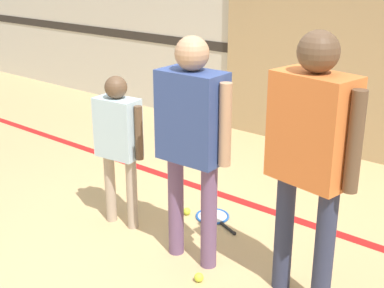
{
  "coord_description": "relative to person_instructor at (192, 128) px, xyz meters",
  "views": [
    {
      "loc": [
        2.46,
        -2.62,
        2.15
      ],
      "look_at": [
        0.25,
        0.06,
        0.91
      ],
      "focal_mm": 50.0,
      "sensor_mm": 36.0,
      "label": 1
    }
  ],
  "objects": [
    {
      "name": "tennis_ball_near_instructor",
      "position": [
        0.23,
        -0.2,
        -0.99
      ],
      "size": [
        0.07,
        0.07,
        0.07
      ],
      "primitive_type": "sphere",
      "color": "#CCE038",
      "rests_on": "ground_plane"
    },
    {
      "name": "wall_back",
      "position": [
        -0.25,
        2.84,
        0.57
      ],
      "size": [
        16.0,
        0.07,
        3.2
      ],
      "color": "beige",
      "rests_on": "ground_plane"
    },
    {
      "name": "racket_spare_on_floor",
      "position": [
        -0.27,
        0.61,
        -1.01
      ],
      "size": [
        0.53,
        0.38,
        0.03
      ],
      "rotation": [
        0.0,
        0.0,
        5.9
      ],
      "color": "blue",
      "rests_on": "ground_plane"
    },
    {
      "name": "floor_stripe",
      "position": [
        -0.25,
        1.03,
        -1.02
      ],
      "size": [
        14.4,
        0.1,
        0.01
      ],
      "color": "red",
      "rests_on": "ground_plane"
    },
    {
      "name": "person_student_right",
      "position": [
        0.85,
        0.09,
        0.06
      ],
      "size": [
        0.66,
        0.35,
        1.75
      ],
      "rotation": [
        0.0,
        0.0,
        -3.31
      ],
      "color": "#2D334C",
      "rests_on": "ground_plane"
    },
    {
      "name": "person_student_left",
      "position": [
        -0.8,
        0.05,
        -0.24
      ],
      "size": [
        0.48,
        0.24,
        1.27
      ],
      "rotation": [
        0.0,
        0.0,
        0.12
      ],
      "color": "tan",
      "rests_on": "ground_plane"
    },
    {
      "name": "ground_plane",
      "position": [
        -0.25,
        -0.06,
        -1.02
      ],
      "size": [
        16.0,
        16.0,
        0.0
      ],
      "primitive_type": "plane",
      "color": "tan"
    },
    {
      "name": "wall_panel",
      "position": [
        -0.47,
        2.78,
        -0.08
      ],
      "size": [
        2.45,
        0.05,
        1.89
      ],
      "color": "tan",
      "rests_on": "ground_plane"
    },
    {
      "name": "person_instructor",
      "position": [
        0.0,
        0.0,
        0.0
      ],
      "size": [
        0.63,
        0.27,
        1.65
      ],
      "rotation": [
        0.0,
        0.0,
        0.03
      ],
      "color": "#6B4C70",
      "rests_on": "ground_plane"
    },
    {
      "name": "tennis_ball_by_spare_racket",
      "position": [
        -0.48,
        0.52,
        -0.99
      ],
      "size": [
        0.07,
        0.07,
        0.07
      ],
      "primitive_type": "sphere",
      "color": "#CCE038",
      "rests_on": "ground_plane"
    }
  ]
}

